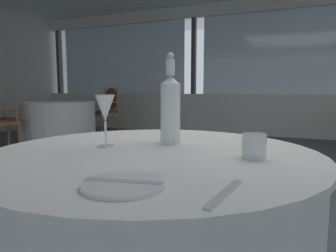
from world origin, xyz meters
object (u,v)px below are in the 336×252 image
Objects in this scene: wine_glass at (105,110)px; water_tumbler at (254,146)px; water_bottle at (170,107)px; dining_chair_0_0 at (107,107)px; side_plate at (123,184)px.

wine_glass is 0.53m from water_tumbler.
dining_chair_0_0 is (-3.13, 4.23, -0.29)m from water_bottle.
water_tumbler is at bearing 2.03° from wine_glass.
dining_chair_0_0 reaches higher than side_plate.
water_bottle is 0.34× the size of dining_chair_0_0.
side_plate is at bearing -78.67° from water_bottle.
water_bottle is (-0.11, 0.53, 0.13)m from side_plate.
dining_chair_0_0 reaches higher than wine_glass.
water_bottle reaches higher than water_tumbler.
wine_glass is at bearing 128.54° from side_plate.
dining_chair_0_0 is (-2.94, 4.39, -0.29)m from wine_glass.
water_bottle is 0.25m from wine_glass.
water_bottle reaches higher than wine_glass.
water_bottle is at bearing 156.87° from water_tumbler.
water_tumbler reaches higher than side_plate.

